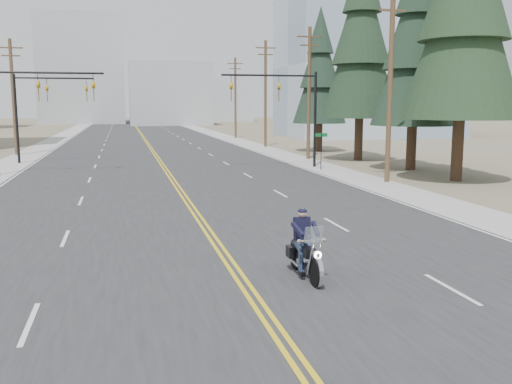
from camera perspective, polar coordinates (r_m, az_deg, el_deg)
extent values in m
cube|color=#303033|center=(78.51, -11.07, 5.19)|extent=(20.00, 200.00, 0.01)
cube|color=#A5A5A0|center=(78.92, -19.47, 4.88)|extent=(3.00, 200.00, 0.01)
cube|color=#A5A5A0|center=(79.78, -2.76, 5.40)|extent=(3.00, 200.00, 0.01)
cylinder|color=black|center=(40.63, -20.01, 11.14)|extent=(7.00, 0.14, 0.14)
imported|color=#BF8C0C|center=(40.69, -20.96, 10.17)|extent=(0.21, 0.26, 1.30)
imported|color=#BF8C0C|center=(40.38, -15.95, 10.42)|extent=(0.21, 0.26, 1.30)
cylinder|color=black|center=(42.68, 5.92, 7.18)|extent=(0.20, 0.20, 7.00)
cylinder|color=black|center=(41.70, 1.35, 11.58)|extent=(7.00, 0.14, 0.14)
imported|color=#BF8C0C|center=(41.86, 2.29, 10.68)|extent=(0.21, 0.26, 1.30)
imported|color=#BF8C0C|center=(41.06, -2.50, 10.71)|extent=(0.21, 0.26, 1.30)
cylinder|color=black|center=(49.00, -22.82, 6.74)|extent=(0.20, 0.20, 7.00)
cylinder|color=black|center=(48.63, -19.50, 10.69)|extent=(6.00, 0.14, 0.14)
imported|color=#BF8C0C|center=(48.67, -20.18, 9.88)|extent=(0.21, 0.26, 1.30)
imported|color=#BF8C0C|center=(48.41, -16.60, 10.06)|extent=(0.21, 0.26, 1.30)
cylinder|color=black|center=(40.85, 6.53, 4.01)|extent=(0.06, 0.06, 2.60)
cube|color=#0C5926|center=(40.77, 6.56, 5.69)|extent=(0.90, 0.03, 0.25)
cylinder|color=brown|center=(34.94, 13.26, 10.35)|extent=(0.30, 0.30, 11.50)
cube|color=brown|center=(35.33, 13.52, 17.25)|extent=(1.60, 0.12, 0.12)
cylinder|color=brown|center=(48.84, 5.32, 9.72)|extent=(0.30, 0.30, 11.00)
cube|color=brown|center=(49.15, 5.40, 15.21)|extent=(2.20, 0.12, 0.12)
cube|color=brown|center=(49.07, 5.38, 14.40)|extent=(1.60, 0.12, 0.12)
cylinder|color=brown|center=(63.25, 0.95, 9.75)|extent=(0.30, 0.30, 11.50)
cube|color=brown|center=(63.53, 0.96, 14.22)|extent=(2.20, 0.12, 0.12)
cube|color=brown|center=(63.46, 0.96, 13.59)|extent=(1.60, 0.12, 0.12)
cylinder|color=brown|center=(79.83, -2.07, 9.35)|extent=(0.30, 0.30, 11.00)
cube|color=brown|center=(80.02, -2.09, 12.72)|extent=(2.20, 0.12, 0.12)
cube|color=brown|center=(79.98, -2.09, 12.22)|extent=(1.60, 0.12, 0.12)
cylinder|color=brown|center=(57.13, -23.11, 8.67)|extent=(0.30, 0.30, 10.50)
cube|color=brown|center=(57.35, -23.38, 13.11)|extent=(2.20, 0.12, 0.12)
cube|color=brown|center=(57.29, -23.33, 12.41)|extent=(1.60, 0.12, 0.12)
cube|color=#9EB5CC|center=(85.93, 11.07, 12.16)|extent=(24.00, 16.00, 20.00)
cube|color=#ADB2B7|center=(133.79, -8.63, 9.65)|extent=(18.00, 14.00, 14.00)
cube|color=#B7BCC6|center=(125.95, 6.86, 10.66)|extent=(16.00, 12.00, 18.00)
cube|color=#ADB2B7|center=(148.83, -17.02, 11.58)|extent=(20.00, 15.00, 26.00)
cube|color=#B7BCC6|center=(160.77, -3.23, 9.20)|extent=(14.00, 14.00, 12.00)
cylinder|color=#382619|center=(36.90, 19.49, 3.97)|extent=(0.73, 0.73, 3.76)
cone|color=black|center=(37.10, 20.10, 15.61)|extent=(7.10, 7.10, 11.28)
cylinder|color=#382619|center=(42.36, 15.26, 4.31)|extent=(0.69, 0.69, 3.17)
cone|color=black|center=(42.38, 15.61, 12.88)|extent=(5.94, 5.94, 9.51)
cone|color=black|center=(42.67, 15.77, 16.49)|extent=(4.46, 4.46, 7.13)
cylinder|color=#382619|center=(48.82, 10.22, 5.24)|extent=(0.62, 0.62, 3.54)
cone|color=black|center=(48.93, 10.45, 13.56)|extent=(6.38, 6.38, 10.63)
cone|color=black|center=(49.28, 10.55, 17.05)|extent=(4.78, 4.78, 7.97)
cylinder|color=#382619|center=(57.47, 6.31, 5.47)|extent=(0.66, 0.66, 2.81)
cone|color=black|center=(57.43, 6.40, 11.08)|extent=(5.25, 5.25, 8.44)
cone|color=black|center=(57.58, 6.44, 13.46)|extent=(3.94, 3.94, 6.33)
cone|color=black|center=(57.83, 6.49, 15.82)|extent=(2.63, 2.63, 4.50)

